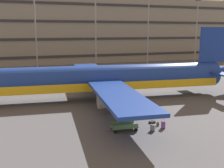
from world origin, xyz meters
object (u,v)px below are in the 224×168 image
airliner (97,79)px  baggage_cart (124,126)px  backpack_large (158,124)px  suitcase_teal (152,122)px  suitcase_small (153,128)px  suitcase_black (163,125)px

airliner → baggage_cart: 13.00m
backpack_large → baggage_cart: baggage_cart is taller
suitcase_teal → backpack_large: (0.20, -0.91, 0.09)m
baggage_cart → airliner: bearing=85.3°
baggage_cart → suitcase_small: bearing=-23.1°
suitcase_teal → suitcase_black: bearing=-80.9°
suitcase_teal → baggage_cart: bearing=-164.4°
suitcase_small → suitcase_teal: bearing=63.4°
suitcase_small → suitcase_teal: 2.37m
suitcase_small → suitcase_teal: (1.06, 2.11, -0.25)m
airliner → suitcase_small: airliner is taller
airliner → backpack_large: 13.20m
suitcase_small → baggage_cart: bearing=156.9°
suitcase_small → suitcase_teal: suitcase_small is taller
suitcase_black → backpack_large: 0.93m
backpack_large → baggage_cart: bearing=-178.4°
suitcase_teal → baggage_cart: 3.77m
airliner → suitcase_teal: airliner is taller
suitcase_teal → backpack_large: bearing=-77.8°
suitcase_teal → backpack_large: size_ratio=1.60×
airliner → suitcase_black: (2.87, -13.51, -2.55)m
suitcase_small → airliner: bearing=96.3°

